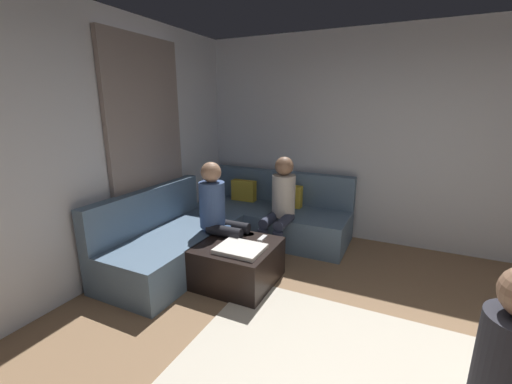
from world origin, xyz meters
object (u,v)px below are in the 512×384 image
ottoman (238,263)px  game_remote (262,238)px  coffee_mug (227,230)px  person_on_couch_back (280,203)px  sectional_couch (233,227)px  person_on_couch_side (220,212)px

ottoman → game_remote: (0.18, 0.22, 0.22)m
coffee_mug → game_remote: 0.40m
person_on_couch_back → game_remote: bearing=92.0°
game_remote → person_on_couch_back: size_ratio=0.12×
sectional_couch → game_remote: size_ratio=17.00×
ottoman → coffee_mug: coffee_mug is taller
ottoman → person_on_couch_side: bearing=147.9°
coffee_mug → person_on_couch_side: 0.22m
coffee_mug → game_remote: (0.40, 0.04, -0.04)m
coffee_mug → person_on_couch_back: bearing=57.7°
ottoman → game_remote: bearing=50.7°
coffee_mug → game_remote: coffee_mug is taller
ottoman → person_on_couch_back: bearing=78.4°
person_on_couch_back → person_on_couch_side: (-0.48, -0.58, 0.00)m
person_on_couch_back → person_on_couch_side: same height
coffee_mug → sectional_couch: bearing=114.4°
ottoman → person_on_couch_back: size_ratio=0.63×
game_remote → person_on_couch_back: person_on_couch_back is taller
coffee_mug → person_on_couch_back: size_ratio=0.08×
ottoman → coffee_mug: (-0.22, 0.18, 0.26)m
sectional_couch → person_on_couch_side: (0.15, -0.53, 0.38)m
coffee_mug → game_remote: size_ratio=0.63×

